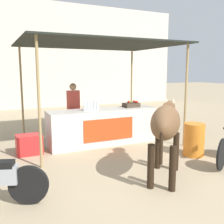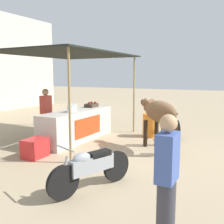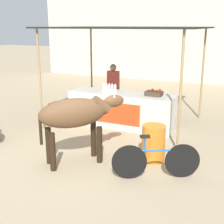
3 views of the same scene
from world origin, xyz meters
The scene contains 12 objects.
ground_plane centered at (0.00, 0.00, 0.00)m, with size 60.00×60.00×0.00m, color tan.
stall_counter centered at (0.00, 2.20, 0.48)m, with size 3.00×0.82×0.96m.
stall_awning centered at (0.00, 2.50, 2.63)m, with size 4.20×3.20×2.74m.
water_bottle_row centered at (-0.35, 2.15, 1.07)m, with size 0.43×0.07×0.25m.
fruit_crate centered at (0.93, 2.25, 1.03)m, with size 0.44×0.32×0.18m.
vendor_behind_counter centered at (-0.60, 2.95, 0.85)m, with size 0.34×0.22×1.65m.
cooler_box centered at (-1.99, 2.10, 0.24)m, with size 0.60×0.44×0.48m, color red.
water_barrel centered at (1.54, 0.32, 0.39)m, with size 0.49×0.49×0.78m, color orange.
cow centered at (0.14, -0.44, 1.03)m, with size 1.49×1.59×1.44m.
motorcycle_parked centered at (-2.92, -0.17, 0.43)m, with size 1.71×0.81×0.90m.
bicycle_leaning centered at (1.82, -0.42, 0.35)m, with size 1.49×0.81×0.85m.
passerby_on_street centered at (-3.94, -1.84, 0.85)m, with size 0.34×0.22×1.65m.
Camera 2 is at (-6.74, -2.62, 2.08)m, focal length 42.00 mm.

